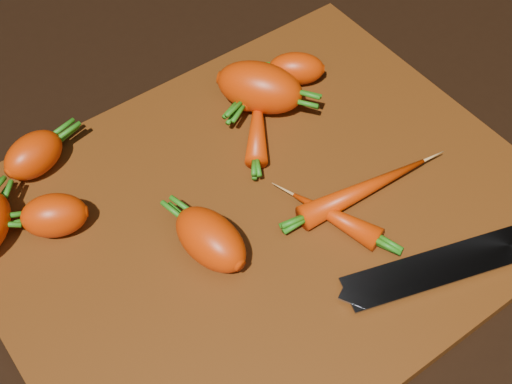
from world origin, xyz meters
TOP-DOWN VIEW (x-y plane):
  - ground at (0.00, 0.00)m, footprint 2.00×2.00m
  - cutting_board at (0.00, 0.00)m, footprint 0.50×0.40m
  - carrot_1 at (-0.16, 0.09)m, footprint 0.07×0.06m
  - carrot_2 at (0.08, 0.11)m, footprint 0.09×0.10m
  - carrot_3 at (-0.06, -0.01)m, footprint 0.05×0.08m
  - carrot_4 at (0.08, 0.12)m, footprint 0.07×0.06m
  - carrot_5 at (-0.15, 0.17)m, footprint 0.07×0.05m
  - carrot_6 at (0.13, 0.12)m, footprint 0.07×0.06m
  - carrot_7 at (0.06, 0.09)m, footprint 0.08×0.10m
  - carrot_8 at (0.09, -0.04)m, footprint 0.14×0.04m
  - carrot_9 at (0.04, -0.05)m, footprint 0.05×0.09m
  - knife at (0.11, -0.15)m, footprint 0.31×0.12m

SIDE VIEW (x-z plane):
  - ground at x=0.00m, z-range -0.01..0.00m
  - cutting_board at x=0.00m, z-range 0.00..0.01m
  - knife at x=0.11m, z-range 0.01..0.03m
  - carrot_7 at x=0.06m, z-range 0.01..0.03m
  - carrot_9 at x=0.04m, z-range 0.01..0.04m
  - carrot_8 at x=0.09m, z-range 0.01..0.04m
  - carrot_6 at x=0.13m, z-range 0.01..0.05m
  - carrot_4 at x=0.08m, z-range 0.01..0.05m
  - carrot_1 at x=-0.16m, z-range 0.01..0.05m
  - carrot_5 at x=-0.15m, z-range 0.01..0.05m
  - carrot_3 at x=-0.06m, z-range 0.01..0.06m
  - carrot_2 at x=0.08m, z-range 0.01..0.06m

